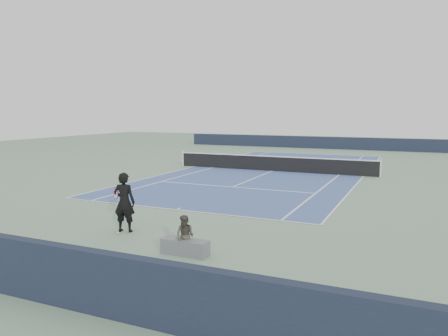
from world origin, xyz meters
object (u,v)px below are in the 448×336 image
at_px(tennis_net, 272,163).
at_px(tennis_player, 124,202).
at_px(tennis_ball, 118,233).
at_px(spectator_bench, 185,241).

distance_m(tennis_net, tennis_player, 15.13).
relative_size(tennis_ball, spectator_bench, 0.06).
distance_m(tennis_player, tennis_ball, 0.96).
height_order(tennis_net, tennis_player, tennis_player).
bearing_deg(tennis_ball, tennis_player, 88.28).
relative_size(tennis_player, tennis_ball, 25.11).
bearing_deg(tennis_ball, tennis_net, 90.18).
relative_size(tennis_net, spectator_bench, 9.95).
relative_size(tennis_net, tennis_ball, 173.30).
bearing_deg(tennis_player, spectator_bench, -22.82).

